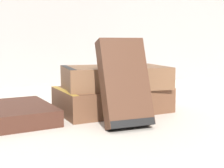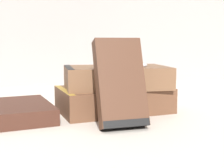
{
  "view_description": "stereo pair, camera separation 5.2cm",
  "coord_description": "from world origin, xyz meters",
  "px_view_note": "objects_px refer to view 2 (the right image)",
  "views": [
    {
      "loc": [
        -0.2,
        -0.55,
        0.14
      ],
      "look_at": [
        0.03,
        0.01,
        0.06
      ],
      "focal_mm": 50.0,
      "sensor_mm": 36.0,
      "label": 1
    },
    {
      "loc": [
        -0.15,
        -0.57,
        0.14
      ],
      "look_at": [
        0.03,
        0.01,
        0.06
      ],
      "focal_mm": 50.0,
      "sensor_mm": 36.0,
      "label": 2
    }
  ],
  "objects_px": {
    "book_flat_top": "(114,77)",
    "book_leaning_front": "(120,86)",
    "book_flat_bottom": "(111,99)",
    "pocket_watch": "(136,65)"
  },
  "relations": [
    {
      "from": "book_flat_top",
      "to": "book_leaning_front",
      "type": "height_order",
      "value": "book_leaning_front"
    },
    {
      "from": "book_flat_bottom",
      "to": "book_leaning_front",
      "type": "distance_m",
      "value": 0.13
    },
    {
      "from": "book_flat_bottom",
      "to": "book_leaning_front",
      "type": "height_order",
      "value": "book_leaning_front"
    },
    {
      "from": "book_flat_top",
      "to": "pocket_watch",
      "type": "height_order",
      "value": "pocket_watch"
    },
    {
      "from": "book_leaning_front",
      "to": "pocket_watch",
      "type": "bearing_deg",
      "value": 57.39
    },
    {
      "from": "book_flat_bottom",
      "to": "book_flat_top",
      "type": "relative_size",
      "value": 1.06
    },
    {
      "from": "book_flat_top",
      "to": "book_leaning_front",
      "type": "relative_size",
      "value": 1.44
    },
    {
      "from": "book_leaning_front",
      "to": "pocket_watch",
      "type": "height_order",
      "value": "book_leaning_front"
    },
    {
      "from": "book_leaning_front",
      "to": "pocket_watch",
      "type": "xyz_separation_m",
      "value": [
        0.07,
        0.11,
        0.03
      ]
    },
    {
      "from": "book_flat_bottom",
      "to": "book_leaning_front",
      "type": "bearing_deg",
      "value": -103.69
    }
  ]
}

